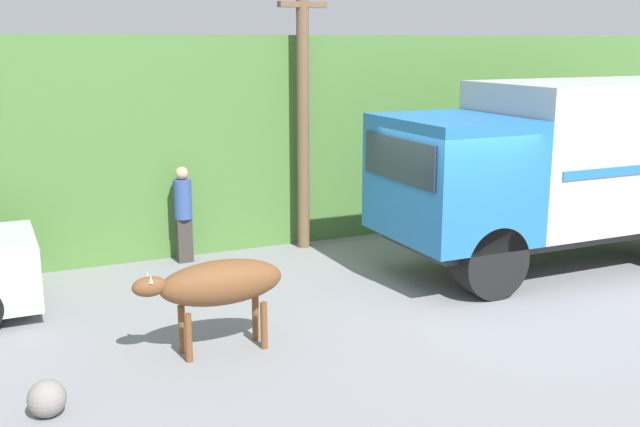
% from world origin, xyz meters
% --- Properties ---
extents(ground_plane, '(60.00, 60.00, 0.00)m').
position_xyz_m(ground_plane, '(0.00, 0.00, 0.00)').
color(ground_plane, gray).
extents(hillside_embankment, '(32.00, 6.72, 3.95)m').
position_xyz_m(hillside_embankment, '(0.00, 7.09, 1.97)').
color(hillside_embankment, '#4C7A38').
rests_on(hillside_embankment, ground_plane).
extents(building_backdrop, '(6.08, 2.70, 2.75)m').
position_xyz_m(building_backdrop, '(-3.31, 5.25, 1.39)').
color(building_backdrop, '#8CC69E').
rests_on(building_backdrop, ground_plane).
extents(cargo_truck, '(6.44, 2.47, 3.17)m').
position_xyz_m(cargo_truck, '(2.87, 0.57, 1.78)').
color(cargo_truck, '#2D2D2D').
rests_on(cargo_truck, ground_plane).
extents(brown_cow, '(1.90, 0.57, 1.19)m').
position_xyz_m(brown_cow, '(-3.77, -0.66, 0.89)').
color(brown_cow, brown).
rests_on(brown_cow, ground_plane).
extents(pedestrian_on_hill, '(0.32, 0.32, 1.71)m').
position_xyz_m(pedestrian_on_hill, '(-3.17, 3.39, 0.95)').
color(pedestrian_on_hill, '#38332D').
rests_on(pedestrian_on_hill, ground_plane).
extents(utility_pole, '(0.90, 0.23, 5.08)m').
position_xyz_m(utility_pole, '(-0.86, 3.42, 2.65)').
color(utility_pole, brown).
rests_on(utility_pole, ground_plane).
extents(roadside_rock, '(0.40, 0.40, 0.40)m').
position_xyz_m(roadside_rock, '(-5.92, -1.54, 0.20)').
color(roadside_rock, gray).
rests_on(roadside_rock, ground_plane).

